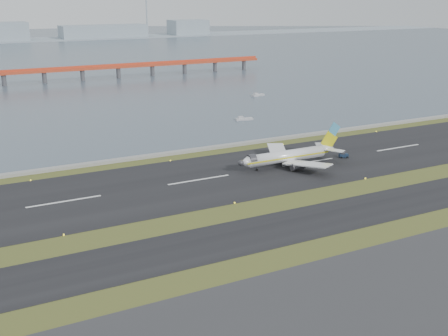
{
  "coord_description": "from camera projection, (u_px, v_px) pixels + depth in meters",
  "views": [
    {
      "loc": [
        -67.29,
        -115.28,
        53.27
      ],
      "look_at": [
        4.36,
        22.0,
        5.37
      ],
      "focal_mm": 45.0,
      "sensor_mm": 36.0,
      "label": 1
    }
  ],
  "objects": [
    {
      "name": "taxiway_strip",
      "position": [
        274.0,
        229.0,
        132.94
      ],
      "size": [
        1000.0,
        18.0,
        0.1
      ],
      "primitive_type": "cube",
      "color": "black",
      "rests_on": "ground"
    },
    {
      "name": "runway_strip",
      "position": [
        199.0,
        180.0,
        168.51
      ],
      "size": [
        1000.0,
        45.0,
        0.1
      ],
      "primitive_type": "cube",
      "color": "black",
      "rests_on": "ground"
    },
    {
      "name": "ground",
      "position": [
        249.0,
        213.0,
        143.12
      ],
      "size": [
        1000.0,
        1000.0,
        0.0
      ],
      "primitive_type": "plane",
      "color": "#354518",
      "rests_on": "ground"
    },
    {
      "name": "workboat_far",
      "position": [
        258.0,
        95.0,
        307.95
      ],
      "size": [
        8.1,
        3.95,
        1.89
      ],
      "rotation": [
        0.0,
        0.0,
        0.2
      ],
      "color": "#B4B4B8",
      "rests_on": "ground"
    },
    {
      "name": "seawall",
      "position": [
        162.0,
        154.0,
        193.79
      ],
      "size": [
        1000.0,
        2.5,
        1.0
      ],
      "primitive_type": "cube",
      "color": "gray",
      "rests_on": "ground"
    },
    {
      "name": "pushback_tug",
      "position": [
        343.0,
        155.0,
        191.33
      ],
      "size": [
        3.39,
        2.57,
        1.93
      ],
      "rotation": [
        0.0,
        0.0,
        -0.33
      ],
      "color": "#15243A",
      "rests_on": "ground"
    },
    {
      "name": "workboat_near",
      "position": [
        244.0,
        119.0,
        248.87
      ],
      "size": [
        8.01,
        3.87,
        1.87
      ],
      "rotation": [
        0.0,
        0.0,
        -0.2
      ],
      "color": "#B4B4B8",
      "rests_on": "ground"
    },
    {
      "name": "apron_strip",
      "position": [
        408.0,
        318.0,
        96.52
      ],
      "size": [
        1000.0,
        50.0,
        0.1
      ],
      "primitive_type": "cube",
      "color": "#313134",
      "rests_on": "ground"
    },
    {
      "name": "bay_water",
      "position": [
        7.0,
        53.0,
        532.71
      ],
      "size": [
        1400.0,
        800.0,
        1.3
      ],
      "primitive_type": "cube",
      "color": "#445561",
      "rests_on": "ground"
    },
    {
      "name": "airliner",
      "position": [
        290.0,
        156.0,
        181.5
      ],
      "size": [
        38.52,
        32.89,
        12.8
      ],
      "color": "white",
      "rests_on": "ground"
    },
    {
      "name": "far_shoreline",
      "position": [
        0.0,
        36.0,
        672.45
      ],
      "size": [
        1400.0,
        80.0,
        60.5
      ],
      "color": "#8F9EA9",
      "rests_on": "ground"
    },
    {
      "name": "red_pier",
      "position": [
        82.0,
        69.0,
        361.54
      ],
      "size": [
        260.0,
        5.0,
        10.2
      ],
      "color": "#C33F21",
      "rests_on": "ground"
    }
  ]
}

